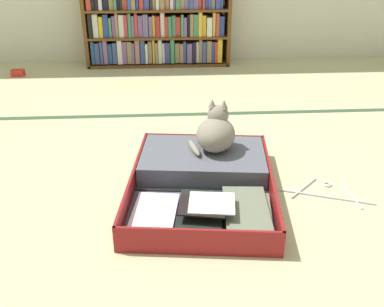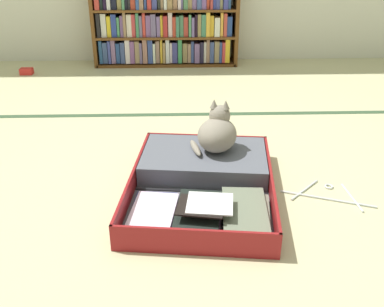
% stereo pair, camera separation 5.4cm
% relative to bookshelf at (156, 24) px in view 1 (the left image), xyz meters
% --- Properties ---
extents(ground_plane, '(10.00, 10.00, 0.00)m').
position_rel_bookshelf_xyz_m(ground_plane, '(0.13, -2.25, -0.35)').
color(ground_plane, '#C4BF90').
extents(tatami_border, '(4.80, 0.05, 0.00)m').
position_rel_bookshelf_xyz_m(tatami_border, '(0.13, -1.23, -0.35)').
color(tatami_border, '#365135').
rests_on(tatami_border, ground_plane).
extents(bookshelf, '(1.24, 0.25, 0.73)m').
position_rel_bookshelf_xyz_m(bookshelf, '(0.00, 0.00, 0.00)').
color(bookshelf, brown).
rests_on(bookshelf, ground_plane).
extents(open_suitcase, '(0.72, 0.91, 0.11)m').
position_rel_bookshelf_xyz_m(open_suitcase, '(0.22, -2.14, -0.30)').
color(open_suitcase, maroon).
rests_on(open_suitcase, ground_plane).
extents(black_cat, '(0.26, 0.27, 0.24)m').
position_rel_bookshelf_xyz_m(black_cat, '(0.30, -1.97, -0.15)').
color(black_cat, gray).
rests_on(black_cat, open_suitcase).
extents(clothes_hanger, '(0.39, 0.27, 0.01)m').
position_rel_bookshelf_xyz_m(clothes_hanger, '(0.78, -2.24, -0.35)').
color(clothes_hanger, silver).
rests_on(clothes_hanger, ground_plane).
extents(small_red_pouch, '(0.10, 0.07, 0.05)m').
position_rel_bookshelf_xyz_m(small_red_pouch, '(-1.15, -0.28, -0.33)').
color(small_red_pouch, red).
rests_on(small_red_pouch, ground_plane).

